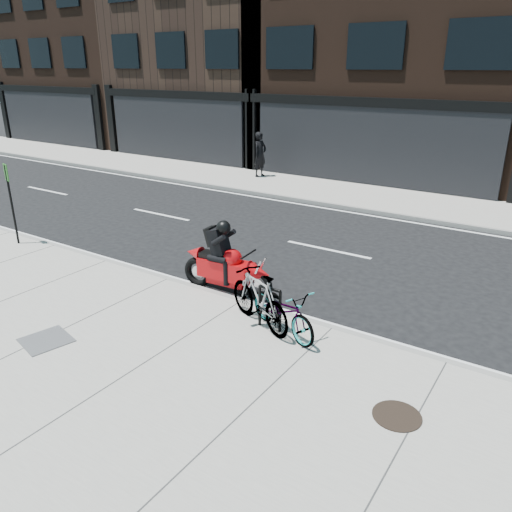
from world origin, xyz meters
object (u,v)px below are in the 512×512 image
Objects in this scene: manhole_cover at (397,416)px; bicycle_front at (283,310)px; bicycle_rear at (259,299)px; sign_post at (10,197)px; motorcycle at (230,265)px; utility_grate at (46,340)px; bike_rack at (270,304)px; pedestrian at (260,154)px.

bicycle_front is at bearing 155.65° from manhole_cover.
sign_post is at bearing -68.49° from bicycle_rear.
manhole_cover is (4.32, -2.12, -0.51)m from motorcycle.
bicycle_front is at bearing -33.42° from motorcycle.
utility_grate is at bearing -12.11° from sign_post.
bike_rack reaches higher than manhole_cover.
bike_rack is 2.97m from manhole_cover.
bicycle_front is at bearing 14.67° from sign_post.
utility_grate is 5.84m from sign_post.
motorcycle is 3.79m from utility_grate.
utility_grate is at bearing -139.94° from bike_rack.
bicycle_rear is 0.83× the size of sign_post.
pedestrian is (-7.09, 10.93, 0.40)m from bicycle_rear.
motorcycle reaches higher than bicycle_front.
manhole_cover is at bearing -92.44° from bicycle_front.
pedestrian is 15.69m from manhole_cover.
bicycle_rear is 3.74m from utility_grate.
bike_rack reaches higher than utility_grate.
motorcycle is at bearing 68.80° from utility_grate.
sign_post is (-7.77, 0.20, 0.73)m from bicycle_rear.
bicycle_rear is 2.64× the size of manhole_cover.
sign_post is at bearing -175.93° from pedestrian.
utility_grate is at bearing -24.74° from bicycle_rear.
bicycle_rear reaches higher than bicycle_front.
bike_rack is 0.48× the size of bicycle_front.
bike_rack is at bearing 112.99° from bicycle_rear.
manhole_cover is 0.88× the size of utility_grate.
pedestrian is at bearing 114.81° from motorcycle.
utility_grate is at bearing 149.50° from bicycle_front.
bike_rack is at bearing 40.06° from utility_grate.
bicycle_front is at bearing 112.99° from bicycle_rear.
bike_rack is 0.23m from bicycle_rear.
sign_post reaches higher than pedestrian.
utility_grate is at bearing -116.33° from motorcycle.
bike_rack is 0.27m from bicycle_front.
sign_post is (-6.39, -0.81, 0.74)m from motorcycle.
sign_post reaches higher than utility_grate.
bike_rack is at bearing 111.90° from bicycle_front.
bike_rack is 1.07× the size of utility_grate.
manhole_cover is 10.86m from sign_post.
bicycle_front is 2.72m from manhole_cover.
sign_post is (-8.26, 0.20, 0.82)m from bicycle_front.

